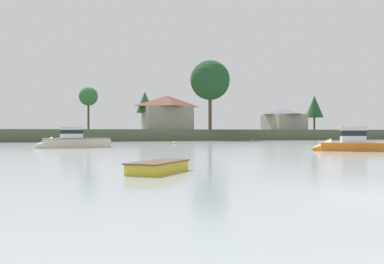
{
  "coord_description": "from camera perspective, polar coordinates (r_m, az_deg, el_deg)",
  "views": [
    {
      "loc": [
        -7.96,
        -8.27,
        1.67
      ],
      "look_at": [
        6.9,
        33.69,
        1.64
      ],
      "focal_mm": 39.18,
      "sensor_mm": 36.0,
      "label": 1
    }
  ],
  "objects": [
    {
      "name": "cruiser_orange",
      "position": [
        39.0,
        20.57,
        -1.73
      ],
      "size": [
        7.14,
        5.63,
        3.99
      ],
      "color": "orange",
      "rests_on": "ground"
    },
    {
      "name": "cruiser_cream",
      "position": [
        45.04,
        -16.35,
        -1.48
      ],
      "size": [
        7.76,
        2.23,
        3.77
      ],
      "color": "beige",
      "rests_on": "ground"
    },
    {
      "name": "mooring_buoy_yellow",
      "position": [
        56.57,
        -2.39,
        -1.56
      ],
      "size": [
        0.51,
        0.51,
        0.56
      ],
      "color": "yellow",
      "rests_on": "ground"
    },
    {
      "name": "shore_tree_inland_b",
      "position": [
        119.27,
        16.32,
        3.34
      ],
      "size": [
        4.85,
        4.85,
        9.45
      ],
      "color": "brown",
      "rests_on": "far_shore_bank"
    },
    {
      "name": "ground_plane",
      "position": [
        11.6,
        24.41,
        -8.26
      ],
      "size": [
        554.75,
        554.75,
        0.0
      ],
      "primitive_type": "plane",
      "color": "#939EA3"
    },
    {
      "name": "shore_tree_right",
      "position": [
        83.92,
        -13.92,
        4.7
      ],
      "size": [
        3.64,
        3.64,
        8.28
      ],
      "color": "brown",
      "rests_on": "far_shore_bank"
    },
    {
      "name": "shore_tree_center_left",
      "position": [
        104.29,
        -6.44,
        4.02
      ],
      "size": [
        4.29,
        4.29,
        9.54
      ],
      "color": "brown",
      "rests_on": "far_shore_bank"
    },
    {
      "name": "dinghy_yellow",
      "position": [
        17.17,
        -4.59,
        -5.02
      ],
      "size": [
        3.26,
        3.44,
        0.65
      ],
      "color": "gold",
      "rests_on": "ground"
    },
    {
      "name": "mooring_buoy_orange",
      "position": [
        73.64,
        8.19,
        -1.2
      ],
      "size": [
        0.46,
        0.46,
        0.51
      ],
      "color": "orange",
      "rests_on": "ground"
    },
    {
      "name": "cottage_behind_trees",
      "position": [
        104.0,
        -3.38,
        2.7
      ],
      "size": [
        12.36,
        8.06,
        8.53
      ],
      "color": "#9E998E",
      "rests_on": "far_shore_bank"
    },
    {
      "name": "far_shore_bank",
      "position": [
        99.87,
        -14.93,
        -0.32
      ],
      "size": [
        249.64,
        56.49,
        2.09
      ],
      "primitive_type": "cube",
      "color": "#4C563D",
      "rests_on": "ground"
    },
    {
      "name": "cottage_hillside",
      "position": [
        109.81,
        12.38,
        1.74
      ],
      "size": [
        9.0,
        9.85,
        5.49
      ],
      "color": "#9E998E",
      "rests_on": "far_shore_bank"
    },
    {
      "name": "shore_tree_inland_a",
      "position": [
        82.35,
        2.47,
        7.04
      ],
      "size": [
        7.74,
        7.74,
        13.52
      ],
      "color": "brown",
      "rests_on": "far_shore_bank"
    }
  ]
}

